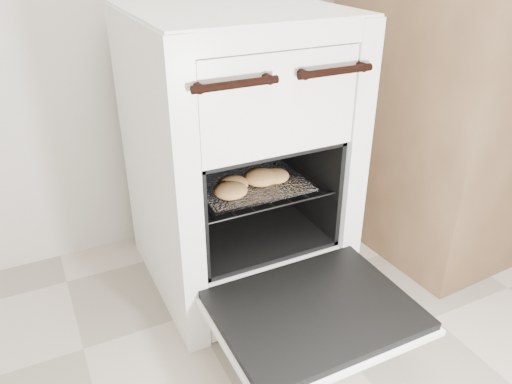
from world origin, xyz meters
TOP-DOWN VIEW (x-y plane):
  - stove at (-0.11, 1.18)m, footprint 0.57×0.64m
  - oven_door at (-0.11, 0.70)m, footprint 0.52×0.40m
  - oven_rack at (-0.11, 1.12)m, footprint 0.42×0.40m
  - foil_sheet at (-0.11, 1.10)m, footprint 0.32×0.29m
  - baked_rolls at (-0.13, 1.05)m, footprint 0.28×0.16m
  - counter at (0.89, 1.11)m, footprint 1.03×0.72m

SIDE VIEW (x-z plane):
  - oven_door at x=-0.11m, z-range 0.17..0.21m
  - oven_rack at x=-0.11m, z-range 0.38..0.39m
  - foil_sheet at x=-0.11m, z-range 0.39..0.40m
  - baked_rolls at x=-0.13m, z-range 0.39..0.44m
  - stove at x=-0.11m, z-range -0.01..0.87m
  - counter at x=0.89m, z-range 0.00..1.00m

